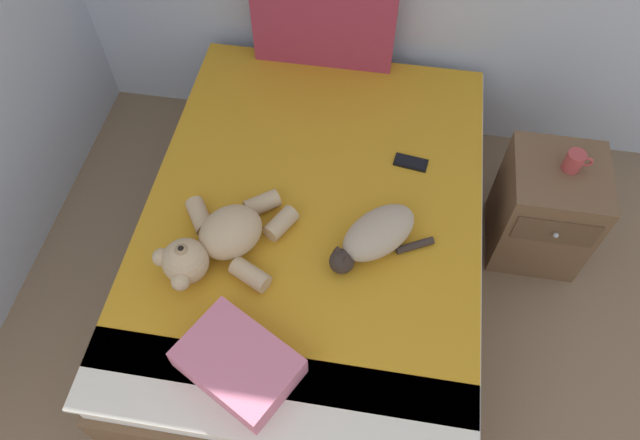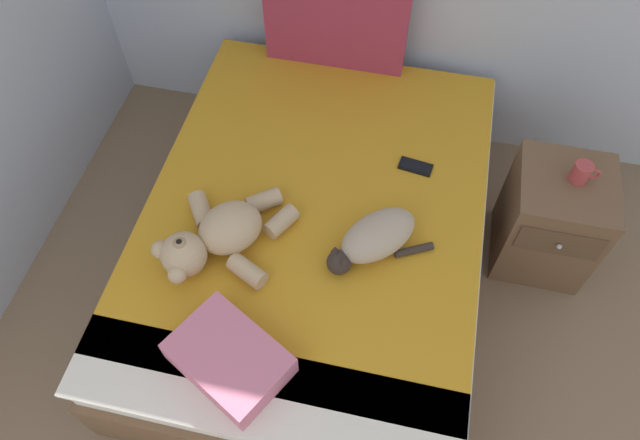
% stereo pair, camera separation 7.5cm
% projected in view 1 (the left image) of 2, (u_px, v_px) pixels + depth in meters
% --- Properties ---
extents(bed, '(1.47, 1.98, 0.55)m').
position_uv_depth(bed, '(314.00, 240.00, 2.72)').
color(bed, brown).
rests_on(bed, ground_plane).
extents(patterned_cushion, '(0.69, 0.11, 0.46)m').
position_uv_depth(patterned_cushion, '(324.00, 22.00, 2.82)').
color(patterned_cushion, '#A5334C').
rests_on(patterned_cushion, bed).
extents(cat, '(0.41, 0.38, 0.15)m').
position_uv_depth(cat, '(375.00, 236.00, 2.32)').
color(cat, tan).
rests_on(cat, bed).
extents(teddy_bear, '(0.51, 0.55, 0.19)m').
position_uv_depth(teddy_bear, '(218.00, 241.00, 2.29)').
color(teddy_bear, tan).
rests_on(teddy_bear, bed).
extents(cell_phone, '(0.16, 0.09, 0.01)m').
position_uv_depth(cell_phone, '(411.00, 162.00, 2.62)').
color(cell_phone, black).
rests_on(cell_phone, bed).
extents(throw_pillow, '(0.49, 0.44, 0.11)m').
position_uv_depth(throw_pillow, '(238.00, 363.00, 2.05)').
color(throw_pillow, '#D1728C').
rests_on(throw_pillow, bed).
extents(nightstand, '(0.42, 0.46, 0.57)m').
position_uv_depth(nightstand, '(544.00, 209.00, 2.80)').
color(nightstand, brown).
rests_on(nightstand, ground_plane).
extents(mug, '(0.12, 0.08, 0.09)m').
position_uv_depth(mug, '(575.00, 161.00, 2.53)').
color(mug, '#B23F3F').
rests_on(mug, nightstand).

